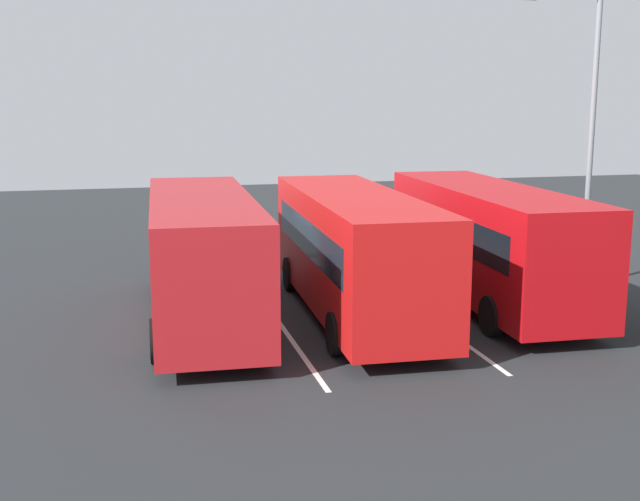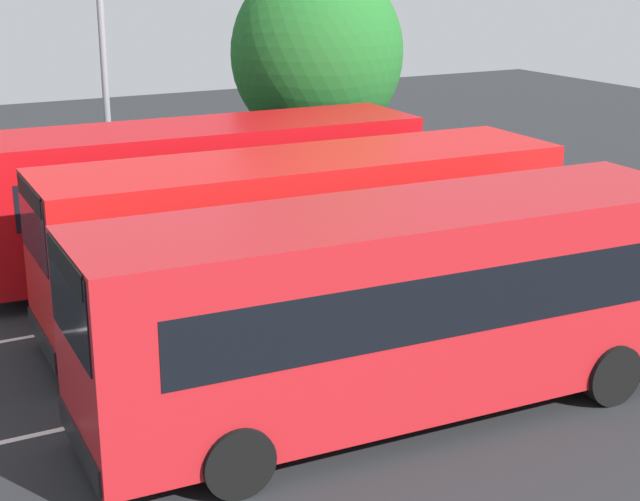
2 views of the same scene
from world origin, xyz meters
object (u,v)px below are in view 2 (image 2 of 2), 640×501
(bus_center_left, at_px, (304,234))
(depot_tree, at_px, (317,54))
(street_lamp, at_px, (106,34))
(bus_far_left, at_px, (198,192))
(bus_center_right, at_px, (400,303))

(bus_center_left, relative_size, depot_tree, 1.48)
(bus_center_left, relative_size, street_lamp, 1.15)
(street_lamp, relative_size, depot_tree, 1.29)
(bus_center_left, height_order, street_lamp, street_lamp)
(bus_center_left, bearing_deg, street_lamp, -77.35)
(bus_far_left, relative_size, bus_center_right, 1.00)
(depot_tree, bearing_deg, bus_center_right, 67.43)
(bus_far_left, height_order, bus_center_right, same)
(bus_far_left, bearing_deg, street_lamp, -73.70)
(bus_far_left, height_order, depot_tree, depot_tree)
(street_lamp, bearing_deg, bus_center_left, 4.65)
(bus_center_right, bearing_deg, street_lamp, -82.84)
(depot_tree, bearing_deg, street_lamp, 4.65)
(bus_far_left, bearing_deg, bus_center_right, 92.80)
(bus_center_left, height_order, bus_center_right, same)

